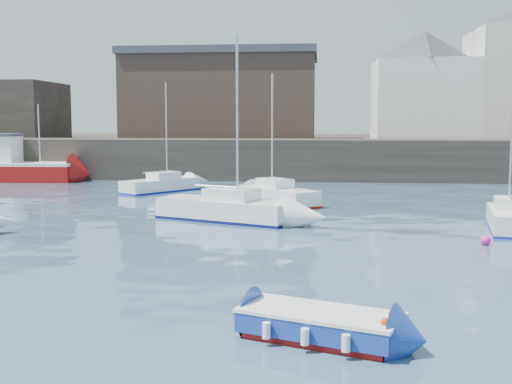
# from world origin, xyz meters

# --- Properties ---
(water) EXTENTS (220.00, 220.00, 0.00)m
(water) POSITION_xyz_m (0.00, 0.00, 0.00)
(water) COLOR #2D4760
(water) RESTS_ON ground
(quay_wall) EXTENTS (90.00, 5.00, 3.00)m
(quay_wall) POSITION_xyz_m (0.00, 35.00, 1.50)
(quay_wall) COLOR #28231E
(quay_wall) RESTS_ON ground
(land_strip) EXTENTS (90.00, 32.00, 2.80)m
(land_strip) POSITION_xyz_m (0.00, 53.00, 1.40)
(land_strip) COLOR #28231E
(land_strip) RESTS_ON ground
(bldg_east_d) EXTENTS (11.14, 11.14, 8.95)m
(bldg_east_d) POSITION_xyz_m (11.00, 41.50, 7.36)
(bldg_east_d) COLOR white
(bldg_east_d) RESTS_ON land_strip
(warehouse) EXTENTS (16.40, 10.40, 7.60)m
(warehouse) POSITION_xyz_m (-6.00, 43.00, 6.62)
(warehouse) COLOR #3D2D26
(warehouse) RESTS_ON land_strip
(blue_dinghy) EXTENTS (3.43, 2.40, 0.60)m
(blue_dinghy) POSITION_xyz_m (2.55, -1.00, 0.33)
(blue_dinghy) COLOR maroon
(blue_dinghy) RESTS_ON ground
(fishing_boat) EXTENTS (8.46, 3.29, 5.57)m
(fishing_boat) POSITION_xyz_m (-19.59, 31.50, 1.08)
(fishing_boat) COLOR maroon
(fishing_boat) RESTS_ON ground
(sailboat_b) EXTENTS (6.44, 4.26, 7.94)m
(sailboat_b) POSITION_xyz_m (-1.52, 14.16, 0.52)
(sailboat_b) COLOR white
(sailboat_b) RESTS_ON ground
(sailboat_c) EXTENTS (2.31, 4.81, 6.08)m
(sailboat_c) POSITION_xyz_m (10.05, 12.80, 0.46)
(sailboat_c) COLOR white
(sailboat_c) RESTS_ON ground
(sailboat_f) EXTENTS (4.66, 5.08, 6.81)m
(sailboat_f) POSITION_xyz_m (0.33, 20.08, 0.48)
(sailboat_f) COLOR white
(sailboat_f) RESTS_ON ground
(sailboat_h) EXTENTS (4.44, 5.21, 6.73)m
(sailboat_h) POSITION_xyz_m (-7.24, 25.43, 0.44)
(sailboat_h) COLOR white
(sailboat_h) RESTS_ON ground
(buoy_mid) EXTENTS (0.36, 0.36, 0.36)m
(buoy_mid) POSITION_xyz_m (8.31, 9.48, 0.00)
(buoy_mid) COLOR #FF1B9A
(buoy_mid) RESTS_ON ground
(buoy_far) EXTENTS (0.41, 0.41, 0.41)m
(buoy_far) POSITION_xyz_m (-5.29, 19.07, 0.00)
(buoy_far) COLOR #FF1B9A
(buoy_far) RESTS_ON ground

